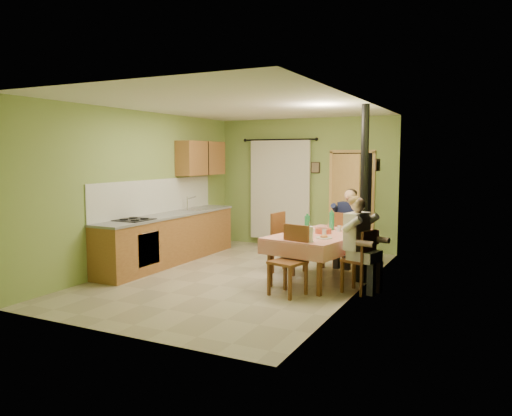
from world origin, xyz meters
The scene contains 17 objects.
floor centered at (0.00, 0.00, 0.00)m, with size 4.00×6.00×0.01m, color tan.
room_shell centered at (0.00, 0.00, 1.82)m, with size 4.04×6.04×2.82m.
kitchen_run centered at (-1.71, 0.40, 0.48)m, with size 0.64×3.64×1.56m.
upper_cabinets centered at (-1.82, 1.70, 1.95)m, with size 0.35×1.40×0.70m, color #915B2D.
curtain centered at (-0.55, 2.90, 1.26)m, with size 1.70×0.07×2.22m.
doorway centered at (1.02, 2.87, 1.05)m, with size 0.96×0.49×2.15m.
dining_table centered at (1.29, 0.36, 0.38)m, with size 1.47×2.08×0.76m.
tableware centered at (1.29, 0.26, 0.83)m, with size 0.71×1.68×0.33m.
chair_far centered at (1.44, 1.42, 0.29)m, with size 0.50×0.50×1.01m.
chair_near centered at (1.14, -0.65, 0.29)m, with size 0.54×0.54×1.00m.
chair_right centered at (2.02, -0.10, 0.29)m, with size 0.47×0.47×0.94m.
chair_left centered at (0.59, 0.65, 0.29)m, with size 0.51×0.51×1.03m.
man_far centered at (1.44, 1.43, 0.88)m, with size 0.61×0.51×1.39m.
man_right centered at (2.01, -0.09, 0.88)m, with size 0.56×0.64×1.39m.
stove_flue centered at (1.90, 0.60, 1.02)m, with size 0.24×0.24×2.80m.
picture_back centered at (0.25, 2.97, 1.75)m, with size 0.19×0.03×0.23m, color black.
picture_right centered at (1.97, 1.20, 1.85)m, with size 0.03×0.31×0.21m, color brown.
Camera 1 is at (3.85, -7.17, 2.00)m, focal length 35.00 mm.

